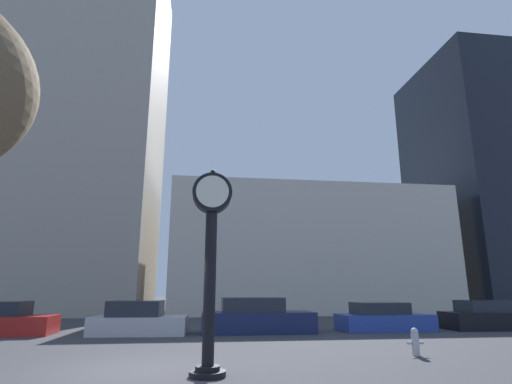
{
  "coord_description": "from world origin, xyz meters",
  "views": [
    {
      "loc": [
        1.61,
        -9.99,
        1.8
      ],
      "look_at": [
        4.37,
        10.8,
        6.94
      ],
      "focal_mm": 28.0,
      "sensor_mm": 36.0,
      "label": 1
    }
  ],
  "objects_px": {
    "street_clock": "(211,247)",
    "car_blue": "(383,319)",
    "car_silver": "(139,320)",
    "car_navy": "(256,318)",
    "car_black": "(493,317)",
    "fire_hydrant_near": "(415,341)"
  },
  "relations": [
    {
      "from": "street_clock",
      "to": "car_navy",
      "type": "relative_size",
      "value": 0.96
    },
    {
      "from": "car_blue",
      "to": "fire_hydrant_near",
      "type": "relative_size",
      "value": 5.59
    },
    {
      "from": "car_navy",
      "to": "car_blue",
      "type": "xyz_separation_m",
      "value": [
        5.81,
        0.23,
        -0.1
      ]
    },
    {
      "from": "street_clock",
      "to": "car_silver",
      "type": "xyz_separation_m",
      "value": [
        -2.72,
        8.54,
        -2.17
      ]
    },
    {
      "from": "car_black",
      "to": "car_navy",
      "type": "bearing_deg",
      "value": -177.21
    },
    {
      "from": "car_silver",
      "to": "car_black",
      "type": "distance_m",
      "value": 16.04
    },
    {
      "from": "car_silver",
      "to": "car_navy",
      "type": "bearing_deg",
      "value": 2.35
    },
    {
      "from": "car_blue",
      "to": "car_black",
      "type": "height_order",
      "value": "car_black"
    },
    {
      "from": "fire_hydrant_near",
      "to": "car_blue",
      "type": "bearing_deg",
      "value": 72.19
    },
    {
      "from": "car_navy",
      "to": "fire_hydrant_near",
      "type": "bearing_deg",
      "value": -60.38
    },
    {
      "from": "car_navy",
      "to": "car_black",
      "type": "distance_m",
      "value": 11.14
    },
    {
      "from": "car_silver",
      "to": "car_navy",
      "type": "height_order",
      "value": "car_navy"
    },
    {
      "from": "car_silver",
      "to": "car_black",
      "type": "xyz_separation_m",
      "value": [
        16.04,
        0.06,
        -0.01
      ]
    },
    {
      "from": "car_silver",
      "to": "fire_hydrant_near",
      "type": "height_order",
      "value": "car_silver"
    },
    {
      "from": "car_silver",
      "to": "car_blue",
      "type": "height_order",
      "value": "car_silver"
    },
    {
      "from": "street_clock",
      "to": "car_blue",
      "type": "bearing_deg",
      "value": 47.56
    },
    {
      "from": "car_navy",
      "to": "car_black",
      "type": "bearing_deg",
      "value": 0.66
    },
    {
      "from": "car_blue",
      "to": "car_silver",
      "type": "bearing_deg",
      "value": 179.63
    },
    {
      "from": "street_clock",
      "to": "car_navy",
      "type": "xyz_separation_m",
      "value": [
        2.19,
        8.52,
        -2.12
      ]
    },
    {
      "from": "street_clock",
      "to": "car_silver",
      "type": "height_order",
      "value": "street_clock"
    },
    {
      "from": "street_clock",
      "to": "car_navy",
      "type": "bearing_deg",
      "value": 75.57
    },
    {
      "from": "fire_hydrant_near",
      "to": "car_black",
      "type": "bearing_deg",
      "value": 41.27
    }
  ]
}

